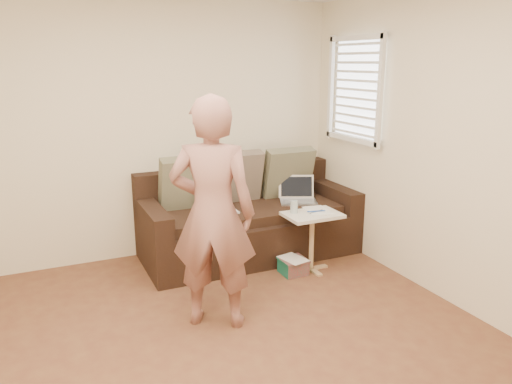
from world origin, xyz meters
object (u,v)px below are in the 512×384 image
(laptop_silver, at_px, (299,203))
(side_table, at_px, (312,242))
(sofa, at_px, (250,216))
(striped_box, at_px, (293,266))
(laptop_white, at_px, (219,212))
(drinking_glass, at_px, (294,207))
(person, at_px, (213,214))

(laptop_silver, xyz_separation_m, side_table, (-0.16, -0.55, -0.23))
(side_table, bearing_deg, sofa, 121.10)
(sofa, height_order, striped_box, sofa)
(sofa, relative_size, laptop_white, 6.31)
(laptop_silver, xyz_separation_m, drinking_glass, (-0.32, -0.47, 0.12))
(person, bearing_deg, laptop_white, -82.77)
(laptop_white, relative_size, drinking_glass, 2.90)
(striped_box, bearing_deg, person, -151.33)
(laptop_silver, xyz_separation_m, laptop_white, (-0.89, 0.02, 0.00))
(sofa, height_order, drinking_glass, sofa)
(laptop_white, height_order, striped_box, laptop_white)
(laptop_silver, bearing_deg, drinking_glass, -100.70)
(drinking_glass, bearing_deg, laptop_white, 139.49)
(side_table, xyz_separation_m, striped_box, (-0.20, -0.01, -0.21))
(laptop_silver, height_order, striped_box, laptop_silver)
(side_table, bearing_deg, person, -155.31)
(sofa, xyz_separation_m, laptop_silver, (0.54, -0.07, 0.10))
(striped_box, bearing_deg, laptop_white, 132.15)
(drinking_glass, relative_size, striped_box, 0.49)
(laptop_white, distance_m, drinking_glass, 0.77)
(person, xyz_separation_m, side_table, (1.19, 0.55, -0.60))
(sofa, bearing_deg, laptop_white, -172.31)
(drinking_glass, xyz_separation_m, striped_box, (-0.05, -0.09, -0.56))
(sofa, height_order, laptop_silver, sofa)
(laptop_silver, relative_size, laptop_white, 1.09)
(person, bearing_deg, sofa, -95.16)
(sofa, distance_m, side_table, 0.74)
(laptop_silver, distance_m, laptop_white, 0.89)
(sofa, distance_m, person, 1.50)
(striped_box, bearing_deg, side_table, 1.67)
(laptop_silver, height_order, drinking_glass, drinking_glass)
(sofa, bearing_deg, drinking_glass, -67.47)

